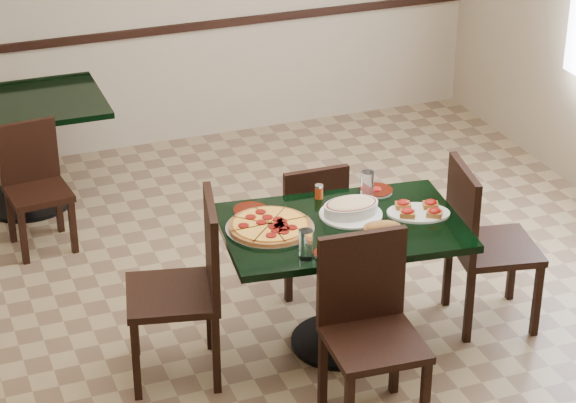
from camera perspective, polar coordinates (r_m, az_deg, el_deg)
name	(u,v)px	position (r m, az deg, el deg)	size (l,w,h in m)	color
floor	(296,320)	(6.47, 0.39, -6.03)	(5.50, 5.50, 0.00)	olive
room_shell	(344,19)	(7.79, 2.86, 9.26)	(5.50, 5.50, 5.50)	silver
main_table	(342,254)	(5.98, 2.74, -2.70)	(1.35, 0.95, 0.75)	black
back_table	(19,133)	(7.76, -13.49, 3.39)	(1.15, 0.84, 0.75)	black
chair_far	(310,220)	(6.55, 1.11, -0.96)	(0.40, 0.40, 0.83)	black
chair_near	(368,319)	(5.49, 4.11, -5.99)	(0.48, 0.48, 0.96)	black
chair_right	(480,237)	(6.28, 9.74, -1.77)	(0.53, 0.53, 0.97)	black
chair_left	(190,279)	(5.78, -5.01, -3.95)	(0.56, 0.56, 1.00)	black
back_chair_near	(34,180)	(7.25, -12.76, 1.08)	(0.41, 0.41, 0.81)	black
pepperoni_pizza	(270,226)	(5.83, -0.92, -1.26)	(0.47, 0.47, 0.04)	silver
lasagna_casserole	(351,208)	(5.96, 3.22, -0.32)	(0.34, 0.34, 0.09)	silver
bread_basket	(382,230)	(5.77, 4.79, -1.45)	(0.22, 0.16, 0.09)	brown
bruschetta_platter	(419,210)	(6.02, 6.65, -0.45)	(0.40, 0.34, 0.05)	silver
side_plate_near	(331,254)	(5.60, 2.18, -2.66)	(0.17, 0.17, 0.02)	silver
side_plate_far_r	(376,190)	(6.24, 4.50, 0.57)	(0.18, 0.18, 0.03)	silver
side_plate_far_l	(250,210)	(6.02, -1.92, -0.44)	(0.19, 0.19, 0.02)	silver
napkin_setting	(337,255)	(5.60, 2.50, -2.74)	(0.18, 0.18, 0.01)	white
water_glass_a	(367,185)	(6.15, 4.05, 0.85)	(0.07, 0.07, 0.16)	white
water_glass_b	(306,244)	(5.53, 0.91, -2.20)	(0.07, 0.07, 0.15)	white
pepper_shaker	(319,191)	(6.14, 1.58, 0.52)	(0.05, 0.05, 0.08)	#BD3414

